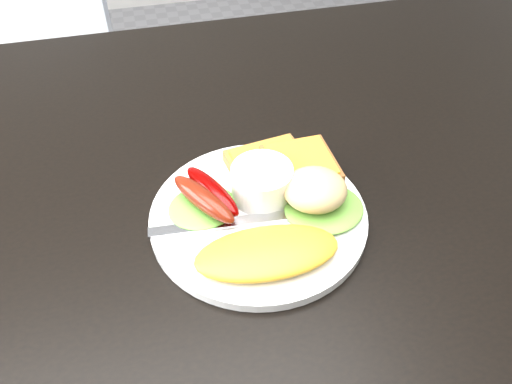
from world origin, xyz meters
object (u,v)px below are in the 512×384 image
Objects in this scene: dining_chair at (43,81)px; person at (26,9)px; dining_table at (254,184)px; plate at (258,216)px.

dining_chair is 0.24m from person.
person is (-0.33, 0.71, -0.05)m from dining_table.
person reaches higher than dining_table.
dining_table is 3.10× the size of dining_chair.
person is (0.04, -0.09, 0.23)m from dining_chair.
dining_table is 0.78m from person.
person is at bearing -52.91° from dining_chair.
dining_table is 0.89× the size of person.
person is at bearing 111.91° from plate.
dining_table is at bearing 111.87° from person.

